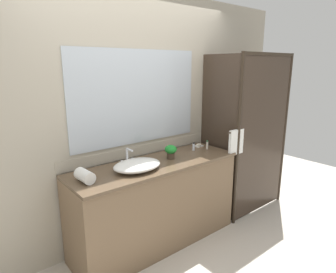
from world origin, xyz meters
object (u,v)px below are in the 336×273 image
object	(u,v)px
sink_basin	(137,165)
amenity_bottle_shampoo	(194,147)
amenity_bottle_body_wash	(207,145)
faucet	(128,160)
amenity_bottle_conditioner	(168,149)
soap_dish	(199,145)
rolled_towel_near_edge	(85,176)
potted_plant	(171,151)

from	to	relation	value
sink_basin	amenity_bottle_shampoo	xyz separation A→B (m)	(0.85, 0.12, -0.00)
amenity_bottle_shampoo	amenity_bottle_body_wash	size ratio (longest dim) A/B	0.90
faucet	amenity_bottle_shampoo	distance (m)	0.85
faucet	amenity_bottle_conditioner	xyz separation A→B (m)	(0.56, 0.06, -0.01)
soap_dish	rolled_towel_near_edge	size ratio (longest dim) A/B	0.52
faucet	amenity_bottle_conditioner	size ratio (longest dim) A/B	1.98
potted_plant	amenity_bottle_body_wash	distance (m)	0.56
amenity_bottle_shampoo	faucet	bearing A→B (deg)	176.83
amenity_bottle_conditioner	faucet	bearing A→B (deg)	-173.91
amenity_bottle_conditioner	rolled_towel_near_edge	world-z (taller)	rolled_towel_near_edge
sink_basin	amenity_bottle_conditioner	xyz separation A→B (m)	(0.56, 0.23, -0.00)
amenity_bottle_conditioner	rolled_towel_near_edge	distance (m)	1.08
sink_basin	amenity_bottle_body_wash	xyz separation A→B (m)	(1.02, 0.06, 0.00)
sink_basin	soap_dish	xyz separation A→B (m)	(1.02, 0.20, -0.03)
soap_dish	amenity_bottle_shampoo	bearing A→B (deg)	-154.28
sink_basin	potted_plant	size ratio (longest dim) A/B	3.19
faucet	potted_plant	distance (m)	0.47
faucet	sink_basin	bearing A→B (deg)	-90.00
potted_plant	amenity_bottle_conditioner	size ratio (longest dim) A/B	1.66
potted_plant	rolled_towel_near_edge	world-z (taller)	potted_plant
faucet	amenity_bottle_shampoo	world-z (taller)	faucet
amenity_bottle_conditioner	amenity_bottle_body_wash	size ratio (longest dim) A/B	0.87
faucet	amenity_bottle_body_wash	distance (m)	1.02
faucet	amenity_bottle_body_wash	world-z (taller)	faucet
amenity_bottle_body_wash	rolled_towel_near_edge	world-z (taller)	rolled_towel_near_edge
amenity_bottle_body_wash	faucet	bearing A→B (deg)	173.99
amenity_bottle_conditioner	rolled_towel_near_edge	bearing A→B (deg)	-169.53
soap_dish	amenity_bottle_body_wash	bearing A→B (deg)	-90.42
faucet	potted_plant	xyz separation A→B (m)	(0.45, -0.12, 0.03)
faucet	potted_plant	size ratio (longest dim) A/B	1.19
amenity_bottle_shampoo	rolled_towel_near_edge	xyz separation A→B (m)	(-1.36, -0.09, 0.01)
amenity_bottle_shampoo	amenity_bottle_conditioner	size ratio (longest dim) A/B	1.04
potted_plant	soap_dish	size ratio (longest dim) A/B	1.48
rolled_towel_near_edge	sink_basin	bearing A→B (deg)	-3.73
sink_basin	rolled_towel_near_edge	world-z (taller)	rolled_towel_near_edge
potted_plant	amenity_bottle_conditioner	xyz separation A→B (m)	(0.11, 0.18, -0.04)
sink_basin	faucet	size ratio (longest dim) A/B	2.68
faucet	amenity_bottle_body_wash	size ratio (longest dim) A/B	1.72
amenity_bottle_shampoo	rolled_towel_near_edge	world-z (taller)	rolled_towel_near_edge
potted_plant	sink_basin	bearing A→B (deg)	-173.28
faucet	rolled_towel_near_edge	size ratio (longest dim) A/B	0.92
amenity_bottle_conditioner	amenity_bottle_body_wash	bearing A→B (deg)	-20.28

